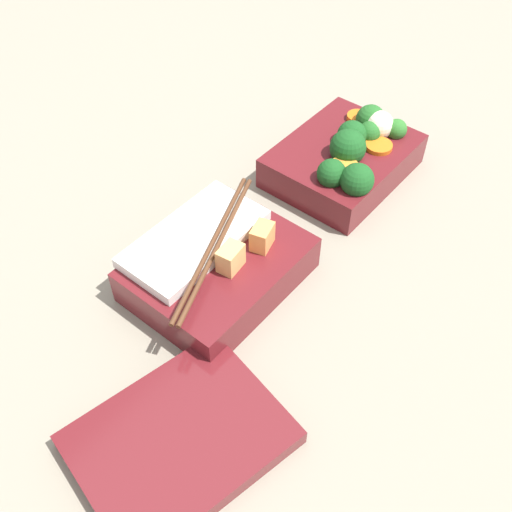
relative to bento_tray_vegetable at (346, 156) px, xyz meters
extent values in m
plane|color=gray|center=(0.12, 0.00, -0.03)|extent=(3.00, 3.00, 0.00)
cube|color=maroon|center=(0.00, -0.01, -0.01)|extent=(0.18, 0.14, 0.04)
sphere|color=#19511E|center=(0.05, 0.05, 0.02)|extent=(0.04, 0.04, 0.04)
sphere|color=#19511E|center=(0.01, 0.01, 0.02)|extent=(0.04, 0.04, 0.04)
sphere|color=#236023|center=(-0.03, 0.01, 0.02)|extent=(0.03, 0.03, 0.03)
sphere|color=#19511E|center=(-0.01, 0.00, 0.02)|extent=(0.04, 0.04, 0.04)
sphere|color=#2D7028|center=(-0.06, 0.03, 0.02)|extent=(0.03, 0.03, 0.03)
sphere|color=#19511E|center=(0.06, 0.02, 0.02)|extent=(0.03, 0.03, 0.03)
sphere|color=#236023|center=(-0.06, 0.00, 0.02)|extent=(0.04, 0.04, 0.04)
cylinder|color=orange|center=(-0.02, 0.03, 0.01)|extent=(0.04, 0.04, 0.01)
cylinder|color=orange|center=(-0.06, -0.02, 0.02)|extent=(0.04, 0.04, 0.01)
cylinder|color=orange|center=(0.04, 0.02, 0.02)|extent=(0.04, 0.04, 0.01)
sphere|color=beige|center=(-0.05, 0.01, 0.02)|extent=(0.04, 0.04, 0.04)
cube|color=maroon|center=(0.23, -0.01, -0.01)|extent=(0.18, 0.14, 0.04)
cube|color=white|center=(0.23, -0.03, 0.02)|extent=(0.15, 0.08, 0.01)
cube|color=#F4A356|center=(0.19, 0.02, 0.03)|extent=(0.03, 0.02, 0.03)
cube|color=#EAB266|center=(0.24, 0.02, 0.03)|extent=(0.03, 0.02, 0.03)
cylinder|color=#56331E|center=(0.23, -0.01, 0.03)|extent=(0.20, 0.08, 0.01)
cylinder|color=#56331E|center=(0.23, 0.00, 0.03)|extent=(0.20, 0.08, 0.01)
cube|color=maroon|center=(0.39, 0.09, -0.02)|extent=(0.20, 0.17, 0.02)
camera|label=1|loc=(0.52, 0.29, 0.46)|focal=42.00mm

